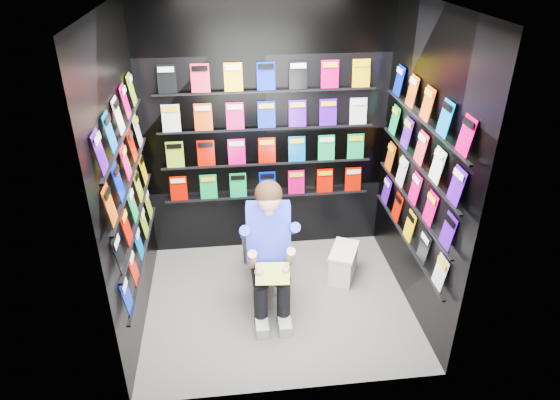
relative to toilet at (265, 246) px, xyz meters
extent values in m
plane|color=#61605E|center=(0.08, -0.41, -0.37)|extent=(2.40, 2.40, 0.00)
plane|color=white|center=(0.08, -0.41, 2.23)|extent=(2.40, 2.40, 0.00)
cube|color=black|center=(0.08, 0.59, 0.93)|extent=(2.40, 0.04, 2.60)
cube|color=black|center=(0.08, -1.41, 0.93)|extent=(2.40, 0.04, 2.60)
cube|color=black|center=(-1.12, -0.41, 0.93)|extent=(0.04, 2.00, 2.60)
cube|color=black|center=(1.28, -0.41, 0.93)|extent=(0.04, 2.00, 2.60)
imported|color=white|center=(0.00, 0.00, 0.00)|extent=(0.48, 0.78, 0.73)
cube|color=silver|center=(0.76, -0.09, -0.22)|extent=(0.36, 0.44, 0.29)
cube|color=silver|center=(0.76, -0.09, -0.06)|extent=(0.38, 0.47, 0.03)
cube|color=green|center=(0.00, -0.73, 0.21)|extent=(0.29, 0.19, 0.12)
camera|label=1|loc=(-0.32, -4.00, 2.69)|focal=32.00mm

